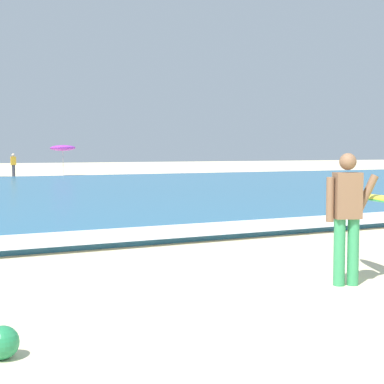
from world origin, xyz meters
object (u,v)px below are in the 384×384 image
object	(u,v)px
surfer_with_board	(364,207)
beachgoer_near_row_mid	(13,165)
beach_umbrella_4	(63,148)
beach_ball	(2,343)

from	to	relation	value
surfer_with_board	beachgoer_near_row_mid	size ratio (longest dim) A/B	1.50
surfer_with_board	beach_umbrella_4	bearing A→B (deg)	82.03
beachgoer_near_row_mid	beach_umbrella_4	bearing A→B (deg)	26.34
surfer_with_board	beach_ball	bearing A→B (deg)	-170.97
beach_umbrella_4	beachgoer_near_row_mid	world-z (taller)	beach_umbrella_4
beachgoer_near_row_mid	beach_ball	world-z (taller)	beachgoer_near_row_mid
surfer_with_board	beach_umbrella_4	xyz separation A→B (m)	(4.88, 34.82, 0.91)
surfer_with_board	beach_umbrella_4	world-z (taller)	beach_umbrella_4
surfer_with_board	beach_ball	xyz separation A→B (m)	(-4.67, -0.74, -0.88)
beach_umbrella_4	beachgoer_near_row_mid	bearing A→B (deg)	-153.66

